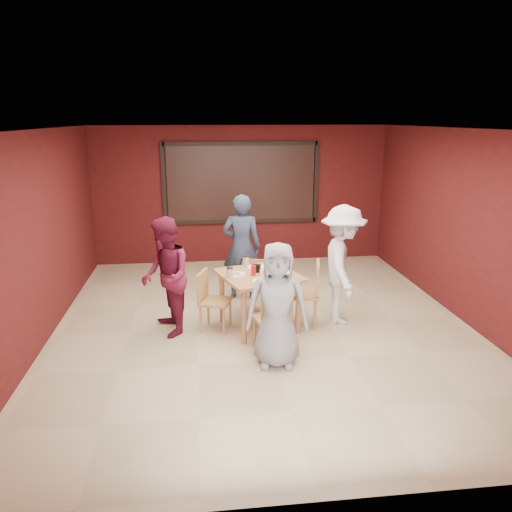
{
  "coord_description": "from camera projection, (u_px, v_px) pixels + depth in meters",
  "views": [
    {
      "loc": [
        -0.9,
        -6.71,
        2.95
      ],
      "look_at": [
        -0.11,
        -0.04,
        1.08
      ],
      "focal_mm": 35.0,
      "sensor_mm": 36.0,
      "label": 1
    }
  ],
  "objects": [
    {
      "name": "chair_front",
      "position": [
        274.0,
        316.0,
        6.37
      ],
      "size": [
        0.51,
        0.51,
        0.88
      ],
      "color": "#A87F41",
      "rests_on": "floor"
    },
    {
      "name": "chair_left",
      "position": [
        210.0,
        297.0,
        7.08
      ],
      "size": [
        0.53,
        0.53,
        0.86
      ],
      "color": "#A87F41",
      "rests_on": "floor"
    },
    {
      "name": "diner_right",
      "position": [
        342.0,
        265.0,
        7.27
      ],
      "size": [
        0.81,
        1.22,
        1.75
      ],
      "primitive_type": "imported",
      "rotation": [
        0.0,
        0.0,
        1.42
      ],
      "color": "silver",
      "rests_on": "floor"
    },
    {
      "name": "window_blinds",
      "position": [
        241.0,
        183.0,
        10.17
      ],
      "size": [
        3.0,
        0.02,
        1.5
      ],
      "primitive_type": "cube",
      "color": "black"
    },
    {
      "name": "diner_front",
      "position": [
        277.0,
        305.0,
        5.98
      ],
      "size": [
        0.81,
        0.59,
        1.55
      ],
      "primitive_type": "imported",
      "rotation": [
        0.0,
        0.0,
        -0.13
      ],
      "color": "gray",
      "rests_on": "floor"
    },
    {
      "name": "chair_right",
      "position": [
        308.0,
        290.0,
        7.22
      ],
      "size": [
        0.55,
        0.55,
        0.95
      ],
      "color": "#A87F41",
      "rests_on": "floor"
    },
    {
      "name": "floor",
      "position": [
        263.0,
        326.0,
        7.32
      ],
      "size": [
        7.0,
        7.0,
        0.0
      ],
      "primitive_type": "plane",
      "color": "tan",
      "rests_on": "ground"
    },
    {
      "name": "diner_back",
      "position": [
        242.0,
        247.0,
        8.24
      ],
      "size": [
        0.71,
        0.53,
        1.76
      ],
      "primitive_type": "imported",
      "rotation": [
        0.0,
        0.0,
        2.96
      ],
      "color": "#2B364D",
      "rests_on": "floor"
    },
    {
      "name": "chair_back",
      "position": [
        254.0,
        282.0,
        7.82
      ],
      "size": [
        0.47,
        0.47,
        0.8
      ],
      "color": "#A87F41",
      "rests_on": "floor"
    },
    {
      "name": "dining_table",
      "position": [
        259.0,
        281.0,
        7.08
      ],
      "size": [
        1.3,
        1.3,
        0.97
      ],
      "color": "#B37749",
      "rests_on": "floor"
    },
    {
      "name": "diner_left",
      "position": [
        166.0,
        277.0,
        6.86
      ],
      "size": [
        0.8,
        0.93,
        1.66
      ],
      "primitive_type": "imported",
      "rotation": [
        0.0,
        0.0,
        -1.33
      ],
      "color": "maroon",
      "rests_on": "floor"
    }
  ]
}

